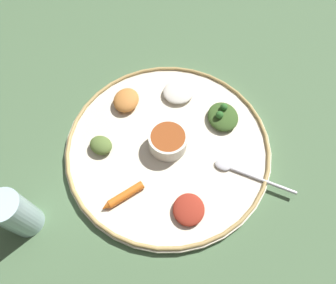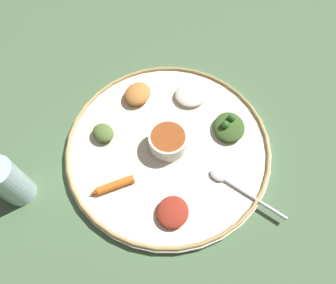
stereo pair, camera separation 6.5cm
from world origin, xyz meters
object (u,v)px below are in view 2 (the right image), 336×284
drinking_glass (11,184)px  carrot_near_spoon (113,186)px  greens_pile (229,127)px  spoon (235,186)px  center_bowl (168,141)px

drinking_glass → carrot_near_spoon: bearing=165.3°
greens_pile → spoon: bearing=73.7°
drinking_glass → greens_pile: bearing=-178.5°
center_bowl → drinking_glass: 0.32m
center_bowl → carrot_near_spoon: center_bowl is taller
spoon → drinking_glass: bearing=-15.6°
greens_pile → drinking_glass: 0.46m
greens_pile → drinking_glass: (0.46, 0.01, 0.02)m
spoon → greens_pile: size_ratio=1.50×
greens_pile → carrot_near_spoon: greens_pile is taller
carrot_near_spoon → drinking_glass: drinking_glass is taller
center_bowl → drinking_glass: bearing=2.3°
center_bowl → spoon: size_ratio=0.57×
greens_pile → carrot_near_spoon: bearing=12.5°
center_bowl → carrot_near_spoon: 0.15m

